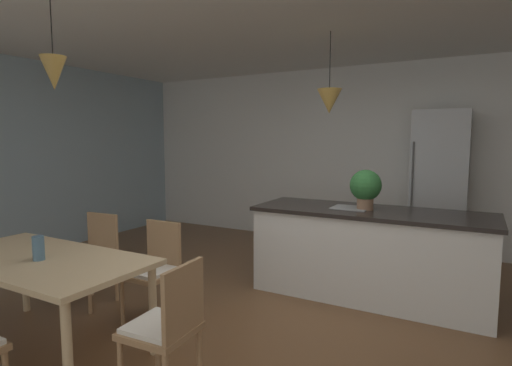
% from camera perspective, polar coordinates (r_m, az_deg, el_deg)
% --- Properties ---
extents(ground_plane, '(10.00, 8.40, 0.04)m').
position_cam_1_polar(ground_plane, '(3.59, 3.07, -20.78)').
color(ground_plane, brown).
extents(wall_back_kitchen, '(10.00, 0.12, 2.70)m').
position_cam_1_polar(wall_back_kitchen, '(6.30, 16.19, 3.57)').
color(wall_back_kitchen, white).
rests_on(wall_back_kitchen, ground_plane).
extents(dining_table, '(1.75, 0.88, 0.72)m').
position_cam_1_polar(dining_table, '(3.51, -28.30, -10.28)').
color(dining_table, '#D1B284').
rests_on(dining_table, ground_plane).
extents(chair_far_right, '(0.40, 0.40, 0.87)m').
position_cam_1_polar(chair_far_right, '(3.76, -14.17, -11.51)').
color(chair_far_right, '#A87F56').
rests_on(chair_far_right, ground_plane).
extents(chair_kitchen_end, '(0.42, 0.42, 0.87)m').
position_cam_1_polar(chair_kitchen_end, '(2.67, -12.49, -19.00)').
color(chair_kitchen_end, '#A87F56').
rests_on(chair_kitchen_end, ground_plane).
extents(chair_far_left, '(0.43, 0.43, 0.87)m').
position_cam_1_polar(chair_far_left, '(4.33, -21.98, -9.46)').
color(chair_far_left, '#A87F56').
rests_on(chair_far_left, ground_plane).
extents(kitchen_island, '(2.32, 0.84, 0.91)m').
position_cam_1_polar(kitchen_island, '(4.32, 15.68, -9.42)').
color(kitchen_island, silver).
rests_on(kitchen_island, ground_plane).
extents(refrigerator, '(0.67, 0.67, 1.98)m').
position_cam_1_polar(refrigerator, '(5.79, 24.48, -0.53)').
color(refrigerator, '#B2B5B7').
rests_on(refrigerator, ground_plane).
extents(pendant_over_table, '(0.19, 0.19, 0.73)m').
position_cam_1_polar(pendant_over_table, '(3.41, -26.65, 13.72)').
color(pendant_over_table, black).
extents(pendant_over_island_main, '(0.25, 0.25, 0.83)m').
position_cam_1_polar(pendant_over_island_main, '(4.31, 10.31, 11.31)').
color(pendant_over_island_main, black).
extents(potted_plant_on_island, '(0.31, 0.31, 0.40)m').
position_cam_1_polar(potted_plant_on_island, '(4.21, 15.21, -0.54)').
color(potted_plant_on_island, '#8C664C').
rests_on(potted_plant_on_island, kitchen_island).
extents(vase_on_dining_table, '(0.08, 0.08, 0.18)m').
position_cam_1_polar(vase_on_dining_table, '(3.39, -28.36, -8.10)').
color(vase_on_dining_table, slate).
rests_on(vase_on_dining_table, dining_table).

